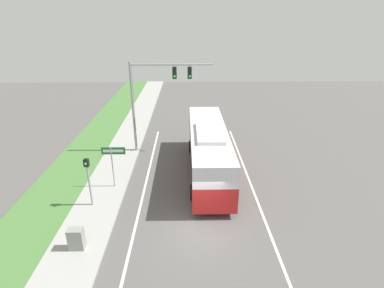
% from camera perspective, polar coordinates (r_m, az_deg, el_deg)
% --- Properties ---
extents(ground_plane, '(80.00, 80.00, 0.00)m').
position_cam_1_polar(ground_plane, '(16.78, 1.82, -15.87)').
color(ground_plane, '#565451').
extents(sidewalk, '(2.80, 80.00, 0.12)m').
position_cam_1_polar(sidewalk, '(17.59, -19.57, -15.09)').
color(sidewalk, '#9E9E99').
rests_on(sidewalk, ground_plane).
extents(grass_verge, '(3.60, 80.00, 0.10)m').
position_cam_1_polar(grass_verge, '(18.83, -29.13, -14.18)').
color(grass_verge, '#477538').
rests_on(grass_verge, ground_plane).
extents(lane_divider_near, '(0.14, 30.00, 0.01)m').
position_cam_1_polar(lane_divider_near, '(17.00, -10.88, -15.74)').
color(lane_divider_near, silver).
rests_on(lane_divider_near, ground_plane).
extents(lane_divider_far, '(0.14, 30.00, 0.01)m').
position_cam_1_polar(lane_divider_far, '(17.32, 14.25, -15.25)').
color(lane_divider_far, silver).
rests_on(lane_divider_far, ground_plane).
extents(bus, '(2.70, 11.46, 3.57)m').
position_cam_1_polar(bus, '(21.34, 3.13, -0.70)').
color(bus, red).
rests_on(bus, ground_plane).
extents(signal_gantry, '(6.45, 0.41, 7.47)m').
position_cam_1_polar(signal_gantry, '(24.03, -7.09, 10.22)').
color(signal_gantry, '#939399').
rests_on(signal_gantry, ground_plane).
extents(pedestrian_signal, '(0.28, 0.34, 3.15)m').
position_cam_1_polar(pedestrian_signal, '(18.35, -19.17, -5.60)').
color(pedestrian_signal, '#939399').
rests_on(pedestrian_signal, ground_plane).
extents(street_sign, '(1.52, 0.08, 2.99)m').
position_cam_1_polar(street_sign, '(19.90, -14.81, -2.67)').
color(street_sign, '#939399').
rests_on(street_sign, ground_plane).
extents(utility_cabinet, '(0.73, 0.46, 1.13)m').
position_cam_1_polar(utility_cabinet, '(16.11, -21.18, -16.49)').
color(utility_cabinet, gray).
rests_on(utility_cabinet, sidewalk).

